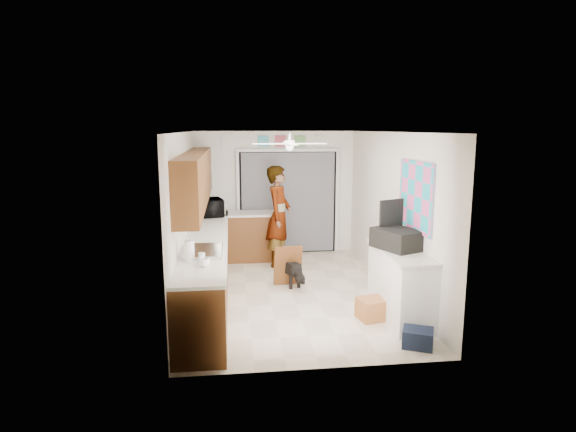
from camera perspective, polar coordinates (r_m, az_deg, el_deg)
name	(u,v)px	position (r m, az deg, el deg)	size (l,w,h in m)	color
floor	(291,292)	(7.72, 0.36, -8.96)	(5.00, 5.00, 0.00)	beige
ceiling	(291,132)	(7.29, 0.38, 9.92)	(5.00, 5.00, 0.00)	white
wall_back	(276,193)	(9.86, -1.47, 2.76)	(3.20, 3.20, 0.00)	white
wall_front	(322,257)	(4.99, 4.01, -4.83)	(3.20, 3.20, 0.00)	white
wall_left	(186,217)	(7.38, -12.05, -0.06)	(5.00, 5.00, 0.00)	white
wall_right	(391,212)	(7.77, 12.16, 0.45)	(5.00, 5.00, 0.00)	white
left_base_cabinets	(207,267)	(7.54, -9.54, -6.00)	(0.60, 4.80, 0.90)	brown
left_countertop	(207,237)	(7.42, -9.57, -2.52)	(0.62, 4.80, 0.04)	white
upper_cabinets	(196,179)	(7.49, -10.85, 4.38)	(0.32, 4.00, 0.80)	brown
sink_basin	(204,252)	(6.44, -9.97, -4.19)	(0.50, 0.76, 0.06)	silver
faucet	(189,245)	(6.43, -11.69, -3.39)	(0.03, 0.03, 0.22)	silver
peninsula_base	(253,237)	(9.48, -4.17, -2.50)	(1.00, 0.60, 0.90)	brown
peninsula_top	(253,213)	(9.38, -4.21, 0.30)	(1.04, 0.64, 0.04)	white
back_opening_recess	(288,203)	(9.89, 0.00, 1.61)	(2.00, 0.06, 2.10)	black
curtain_panel	(288,203)	(9.85, 0.03, 1.57)	(1.90, 0.03, 2.05)	gray
door_trim_left	(238,204)	(9.79, -5.92, 1.46)	(0.06, 0.04, 2.10)	white
door_trim_right	(337,202)	(10.03, 5.82, 1.68)	(0.06, 0.04, 2.10)	white
door_trim_head	(288,150)	(9.75, 0.02, 7.81)	(2.10, 0.04, 0.06)	white
header_frame_1	(263,141)	(9.73, -2.96, 8.85)	(0.22, 0.02, 0.22)	#4EB8D1
header_frame_2	(281,141)	(9.76, -0.89, 8.87)	(0.22, 0.02, 0.22)	#BD4657
header_frame_3	(300,141)	(9.81, 1.47, 8.87)	(0.22, 0.02, 0.22)	#6CAB62
header_frame_4	(320,141)	(9.87, 3.79, 8.86)	(0.22, 0.02, 0.22)	silver
route66_sign	(228,141)	(9.70, -7.14, 8.78)	(0.22, 0.02, 0.26)	silver
right_counter_base	(401,285)	(6.78, 13.19, -8.02)	(0.50, 1.40, 0.90)	white
right_counter_top	(401,252)	(6.65, 13.28, -4.17)	(0.54, 1.44, 0.04)	white
abstract_painting	(415,196)	(6.78, 14.86, 2.33)	(0.03, 1.15, 0.95)	#E45498
ceiling_fan	(290,144)	(7.49, 0.19, 8.56)	(1.14, 1.14, 0.24)	white
microwave	(211,207)	(9.09, -9.08, 1.02)	(0.58, 0.39, 0.32)	black
cup	(204,263)	(5.79, -9.90, -5.47)	(0.13, 0.13, 0.10)	white
jar_a	(218,248)	(6.37, -8.30, -3.78)	(0.10, 0.10, 0.14)	silver
jar_b	(202,258)	(5.96, -10.19, -4.90)	(0.08, 0.08, 0.13)	silver
paper_towel_roll	(189,251)	(6.05, -11.61, -4.07)	(0.12, 0.12, 0.26)	white
suitcase	(398,239)	(6.70, 12.86, -2.67)	(0.47, 0.63, 0.27)	black
suitcase_rim	(397,247)	(6.73, 12.82, -3.59)	(0.44, 0.58, 0.02)	yellow
suitcase_lid	(391,217)	(6.92, 12.14, -0.12)	(0.42, 0.03, 0.50)	black
cardboard_box	(375,309)	(6.76, 10.30, -10.74)	(0.46, 0.34, 0.29)	#9E5C31
navy_crate	(418,338)	(6.08, 15.14, -13.78)	(0.35, 0.29, 0.21)	black
cabinet_door_panel	(288,266)	(7.91, -0.01, -5.89)	(0.46, 0.03, 0.69)	brown
man	(279,216)	(8.97, -1.09, 0.00)	(0.68, 0.45, 1.88)	white
dog	(291,272)	(7.93, 0.32, -6.68)	(0.25, 0.59, 0.46)	black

